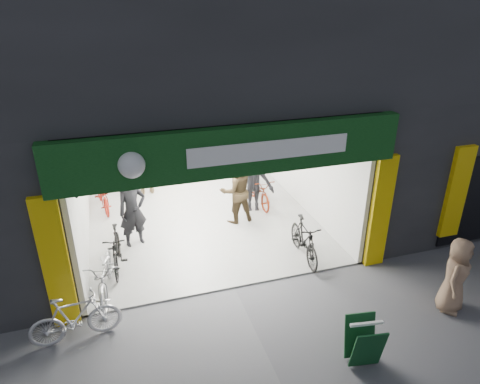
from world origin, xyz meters
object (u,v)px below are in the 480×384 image
pedestrian_near (455,275)px  sandwich_board (364,341)px  parked_bike (75,318)px  bike_right_front (304,240)px  bike_left_front (106,274)px

pedestrian_near → sandwich_board: size_ratio=1.91×
parked_bike → sandwich_board: (4.48, -1.95, -0.03)m
pedestrian_near → bike_right_front: bearing=90.0°
parked_bike → pedestrian_near: pedestrian_near is taller
bike_right_front → sandwich_board: bearing=-93.1°
bike_right_front → pedestrian_near: (1.95, -2.43, 0.28)m
bike_left_front → pedestrian_near: pedestrian_near is taller
bike_left_front → bike_right_front: size_ratio=1.12×
bike_right_front → pedestrian_near: size_ratio=1.06×
bike_left_front → sandwich_board: size_ratio=2.29×
bike_left_front → sandwich_board: bike_left_front is taller
bike_right_front → sandwich_board: 3.12m
bike_right_front → pedestrian_near: bearing=-47.2°
pedestrian_near → sandwich_board: pedestrian_near is taller
parked_bike → sandwich_board: size_ratio=1.94×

